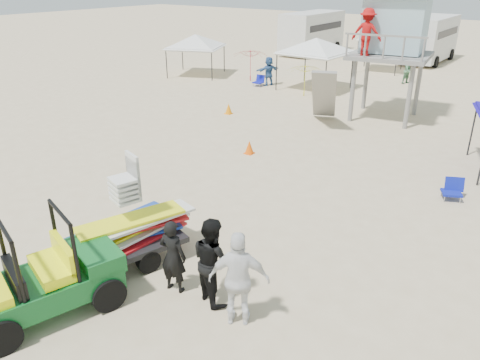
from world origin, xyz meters
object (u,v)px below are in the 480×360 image
Objects in this scene: surf_trailer at (133,224)px; lifeguard_tower at (392,29)px; man_left at (173,256)px; utility_cart at (40,271)px.

lifeguard_tower is at bearing 89.14° from surf_trailer.
lifeguard_tower is at bearing -96.23° from man_left.
surf_trailer is 1.66× the size of man_left.
surf_trailer is at bearing -22.25° from man_left.
man_left is (1.52, -0.30, -0.11)m from surf_trailer.
surf_trailer is at bearing -90.86° from lifeguard_tower.
lifeguard_tower is (0.23, 14.97, 2.99)m from surf_trailer.
utility_cart is 2.55m from man_left.
utility_cart is 2.34m from surf_trailer.
lifeguard_tower is (-1.29, 15.27, 3.10)m from man_left.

